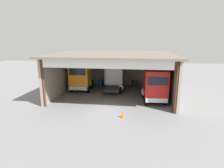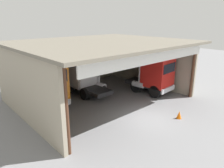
{
  "view_description": "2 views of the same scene",
  "coord_description": "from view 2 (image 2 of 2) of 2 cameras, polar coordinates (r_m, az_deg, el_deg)",
  "views": [
    {
      "loc": [
        2.86,
        -16.44,
        6.6
      ],
      "look_at": [
        0.0,
        3.79,
        1.72
      ],
      "focal_mm": 29.49,
      "sensor_mm": 36.0,
      "label": 1
    },
    {
      "loc": [
        -11.04,
        -8.45,
        6.83
      ],
      "look_at": [
        0.0,
        3.79,
        1.72
      ],
      "focal_mm": 33.61,
      "sensor_mm": 36.0,
      "label": 2
    }
  ],
  "objects": [
    {
      "name": "ground_plane",
      "position": [
        15.49,
        9.57,
        -9.2
      ],
      "size": [
        80.0,
        80.0,
        0.0
      ],
      "primitive_type": "plane",
      "color": "slate",
      "rests_on": "ground"
    },
    {
      "name": "traffic_cone",
      "position": [
        15.91,
        17.8,
        -7.98
      ],
      "size": [
        0.36,
        0.36,
        0.56
      ],
      "primitive_type": "cone",
      "color": "orange",
      "rests_on": "ground"
    },
    {
      "name": "truck_orange_center_left_bay",
      "position": [
        16.9,
        -17.41,
        -0.31
      ],
      "size": [
        2.66,
        4.66,
        3.81
      ],
      "rotation": [
        0.0,
        0.0,
        3.16
      ],
      "color": "orange",
      "rests_on": "ground"
    },
    {
      "name": "tool_cart",
      "position": [
        23.3,
        -4.77,
        1.39
      ],
      "size": [
        0.9,
        0.6,
        1.0
      ],
      "primitive_type": "cube",
      "color": "black",
      "rests_on": "ground"
    },
    {
      "name": "truck_red_yard_outside",
      "position": [
        20.09,
        11.65,
        2.6
      ],
      "size": [
        2.69,
        4.66,
        3.58
      ],
      "rotation": [
        0.0,
        0.0,
        3.21
      ],
      "color": "red",
      "rests_on": "ground"
    },
    {
      "name": "workshop_shed",
      "position": [
        18.63,
        -5.01,
        7.15
      ],
      "size": [
        13.8,
        11.88,
        5.11
      ],
      "color": "#9E937F",
      "rests_on": "ground"
    },
    {
      "name": "oil_drum",
      "position": [
        20.78,
        -15.66,
        -1.39
      ],
      "size": [
        0.58,
        0.58,
        0.85
      ],
      "primitive_type": "cylinder",
      "color": "#194CB2",
      "rests_on": "ground"
    },
    {
      "name": "truck_white_center_right_bay",
      "position": [
        20.09,
        -8.04,
        2.95
      ],
      "size": [
        2.57,
        5.09,
        3.68
      ],
      "rotation": [
        0.0,
        0.0,
        0.01
      ],
      "color": "white",
      "rests_on": "ground"
    }
  ]
}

